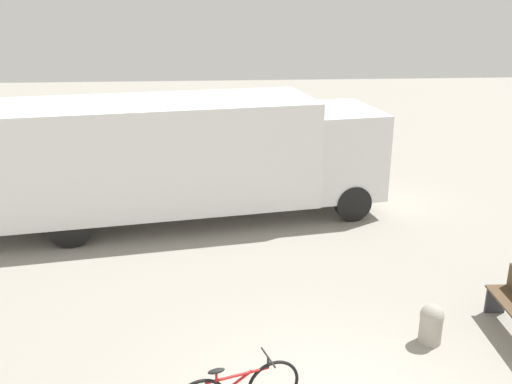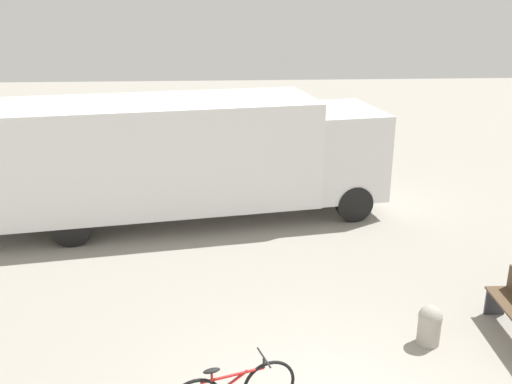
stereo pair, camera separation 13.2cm
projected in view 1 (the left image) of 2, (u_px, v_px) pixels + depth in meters
The scene contains 2 objects.
delivery_truck at pixel (188, 153), 13.34m from camera, with size 9.28×3.86×2.86m.
bollard_near_bench at pixel (431, 323), 8.79m from camera, with size 0.37×0.37×0.65m.
Camera 1 is at (-1.27, -5.65, 5.16)m, focal length 40.00 mm.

